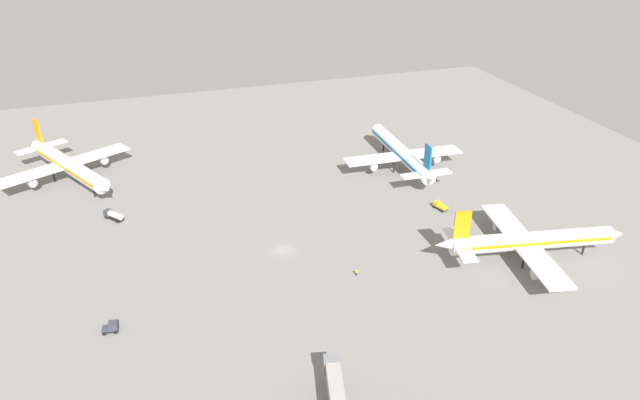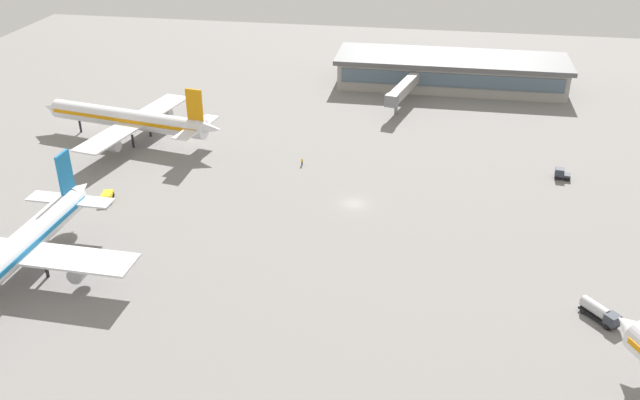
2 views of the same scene
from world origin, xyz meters
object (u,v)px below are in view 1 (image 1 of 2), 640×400
Objects in this scene: airplane_taxiing at (67,164)px; ground_crew_worker at (356,272)px; fuel_truck at (114,215)px; airplane_distant at (402,152)px; pushback_tractor at (440,206)px; baggage_tug at (111,327)px; airplane_at_gate at (530,241)px.

airplane_taxiing is 102.61m from ground_crew_worker.
airplane_taxiing is 33.23m from fuel_truck.
airplane_distant is 91.95m from fuel_truck.
pushback_tractor is at bearing 178.64° from airplane_distant.
ground_crew_worker is (54.86, -46.61, -0.54)m from fuel_truck.
airplane_taxiing is 116.08m from pushback_tractor.
baggage_tug is (-91.00, -26.11, 0.19)m from pushback_tractor.
airplane_taxiing is 0.96× the size of airplane_distant.
airplane_taxiing reaches higher than airplane_at_gate.
airplane_distant reaches higher than pushback_tractor.
ground_crew_worker is at bearing 146.98° from airplane_distant.
fuel_truck is at bearing 95.59° from baggage_tug.
baggage_tug is at bearing 88.44° from pushback_tractor.
ground_crew_worker is (67.71, -76.94, -4.94)m from airplane_taxiing.
airplane_at_gate is at bearing -158.39° from fuel_truck.
baggage_tug is at bearing -171.76° from airplane_at_gate.
fuel_truck is at bearing 95.73° from airplane_distant.
ground_crew_worker is at bearing 13.28° from airplane_taxiing.
airplane_at_gate is 10.26× the size of pushback_tractor.
fuel_truck is (12.84, -30.33, -4.40)m from airplane_taxiing.
airplane_at_gate is 14.40× the size of baggage_tug.
fuel_truck is (-90.04, 23.21, 0.42)m from pushback_tractor.
airplane_distant reaches higher than fuel_truck.
airplane_distant is (-6.23, 59.88, 0.11)m from airplane_at_gate.
airplane_taxiing is (-110.70, 83.75, 0.35)m from airplane_at_gate.
baggage_tug is (-0.96, -49.33, -0.23)m from fuel_truck.
airplane_at_gate is 138.81m from airplane_taxiing.
airplane_taxiing is at bearing 79.98° from ground_crew_worker.
pushback_tractor is 94.67m from baggage_tug.
airplane_at_gate reaches higher than ground_crew_worker.
airplane_taxiing is 80.67m from baggage_tug.
airplane_taxiing is 28.76× the size of ground_crew_worker.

